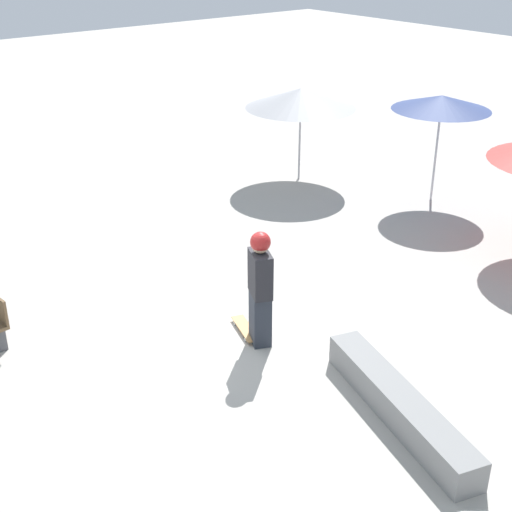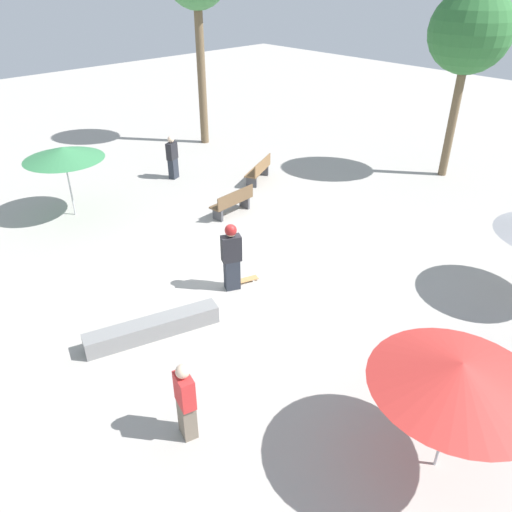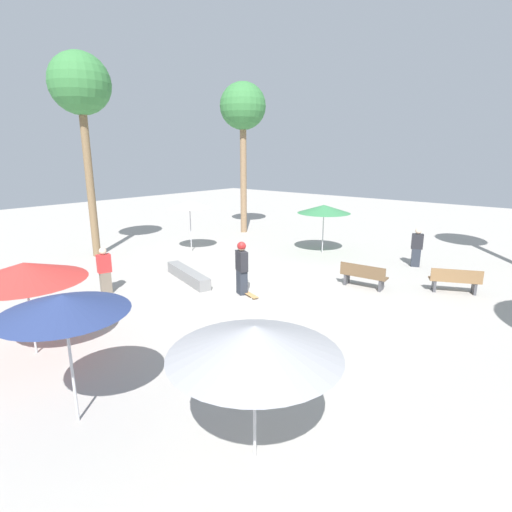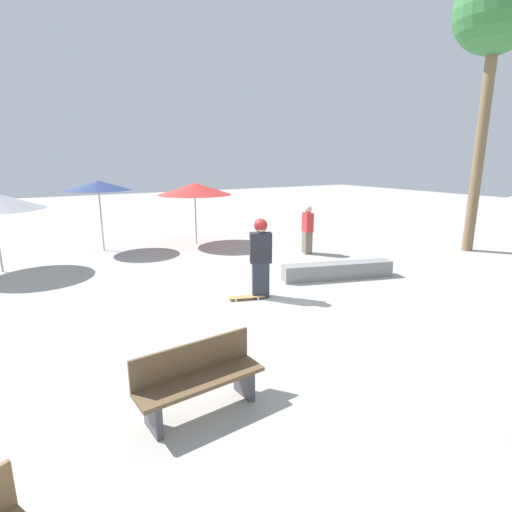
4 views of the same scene
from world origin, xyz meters
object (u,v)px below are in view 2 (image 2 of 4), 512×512
Objects in this scene: skater_main at (231,255)px; bystander_far at (186,401)px; skateboard at (243,280)px; bench_far at (259,170)px; shade_umbrella_red at (460,374)px; concrete_ledge at (153,328)px; palm_tree_right at (470,33)px; bench_near at (233,202)px; bystander_watching at (172,157)px; shade_umbrella_green at (63,153)px.

skater_main is 1.13× the size of bystander_far.
skateboard is 0.52× the size of bystander_far.
bystander_far reaches higher than skateboard.
bench_far is at bearing 145.40° from bystander_far.
shade_umbrella_red is at bearing -146.05° from bench_far.
skater_main is 0.98m from skateboard.
palm_tree_right is (-0.53, 13.50, 4.84)m from concrete_ledge.
bench_near is 0.25× the size of palm_tree_right.
bystander_far is at bearing -146.15° from bystander_watching.
palm_tree_right is at bearing 26.39° from skater_main.
bystander_watching is (-7.36, 5.74, 0.60)m from concrete_ledge.
bench_far is 12.67m from shade_umbrella_red.
shade_umbrella_red is at bearing -129.65° from bystander_watching.
bench_far is 6.86m from shade_umbrella_green.
palm_tree_right reaches higher than bystander_far.
skater_main is 1.10× the size of bystander_watching.
bystander_far is (3.20, -14.54, -4.25)m from palm_tree_right.
palm_tree_right is 4.11× the size of bystander_far.
shade_umbrella_red is at bearing -116.98° from bench_near.
bench_near is (-3.20, 2.81, -0.54)m from skater_main.
bench_near is at bearing -109.43° from palm_tree_right.
skateboard is 11.76m from palm_tree_right.
shade_umbrella_green reaches higher than skater_main.
palm_tree_right is (6.41, 11.96, 2.97)m from shade_umbrella_green.
bystander_watching is at bearing 95.65° from shade_umbrella_green.
shade_umbrella_green is 4.41m from bystander_watching.
skateboard is at bearing 141.64° from bystander_far.
bench_far is at bearing -71.05° from bystander_watching.
palm_tree_right is (2.89, 8.20, 4.62)m from bench_near.
shade_umbrella_red is 0.41× the size of palm_tree_right.
shade_umbrella_green is 13.89m from palm_tree_right.
shade_umbrella_green is at bearing 131.74° from bench_near.
bench_far is 1.01× the size of bystander_watching.
shade_umbrella_green is at bearing 167.48° from concrete_ledge.
shade_umbrella_green is at bearing 163.59° from bystander_watching.
bench_far is 0.67× the size of shade_umbrella_green.
bystander_far is at bearing -165.38° from bench_far.
skateboard is 0.50× the size of bench_far.
skateboard is (0.01, 0.36, -0.91)m from skater_main.
bench_far is 0.62× the size of shade_umbrella_red.
bench_near is 2.98m from bench_far.
skater_main reaches higher than bench_far.
palm_tree_right reaches higher than bench_far.
bench_near is 1.00× the size of bench_far.
shade_umbrella_red is at bearing -83.59° from skateboard.
shade_umbrella_green is at bearing -118.20° from palm_tree_right.
palm_tree_right is (4.37, 5.62, 4.62)m from bench_far.
concrete_ledge is 7.35m from shade_umbrella_green.
bystander_far is at bearing -21.27° from concrete_ledge.
concrete_ledge is at bearing -152.18° from bench_near.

